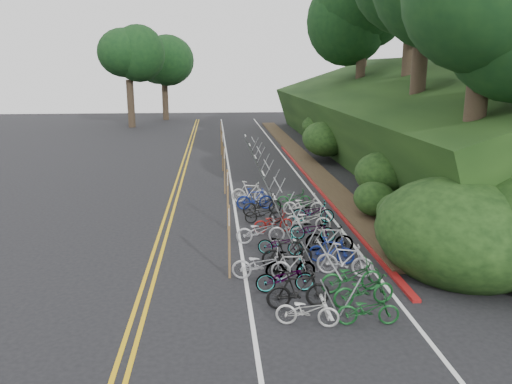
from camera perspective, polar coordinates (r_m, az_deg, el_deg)
ground at (r=15.77m, az=-4.87°, el=-10.07°), size 120.00×120.00×0.00m
road_markings at (r=25.33m, az=-3.45°, el=-0.68°), size 7.47×80.00×0.01m
red_curb at (r=27.73m, az=6.98°, el=0.63°), size 0.25×28.00×0.10m
embankment at (r=36.02m, az=16.29°, el=7.32°), size 14.30×48.14×9.11m
tree_cluster at (r=37.96m, az=10.68°, el=20.59°), size 31.93×53.61×17.45m
bike_rack_front at (r=14.79m, az=8.24°, el=-8.41°), size 1.11×3.12×1.10m
bike_racks_rest at (r=28.11m, az=1.22°, el=2.59°), size 1.14×23.00×1.17m
signpost_near at (r=15.44m, az=-3.09°, el=-5.13°), size 0.08×0.40×2.38m
signposts_rest at (r=28.84m, az=-3.74°, el=4.02°), size 0.08×18.40×2.50m
bike_front at (r=15.63m, az=0.60°, el=-8.31°), size 0.91×1.92×0.97m
bike_valet at (r=18.35m, az=4.78°, el=-4.94°), size 3.42×13.88×1.08m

